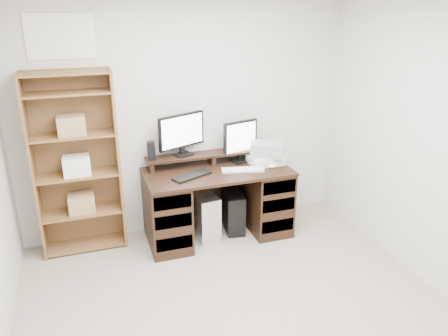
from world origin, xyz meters
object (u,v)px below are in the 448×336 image
monitor_wide (182,132)px  monitor_small (240,140)px  desk (218,202)px  tower_black (233,210)px  bookshelf (76,163)px  tower_silver (202,214)px  printer (266,160)px

monitor_wide → monitor_small: 0.64m
desk → monitor_small: size_ratio=3.36×
monitor_small → tower_black: size_ratio=0.96×
monitor_small → bookshelf: bookshelf is taller
desk → tower_silver: bearing=161.1°
monitor_wide → printer: monitor_wide is taller
printer → tower_silver: size_ratio=0.72×
monitor_small → tower_silver: bearing=-179.7°
desk → tower_black: desk is taller
tower_silver → tower_black: 0.36m
bookshelf → tower_black: bearing=-5.0°
tower_silver → monitor_small: bearing=7.0°
monitor_small → printer: (0.23, -0.16, -0.20)m
desk → tower_black: (0.20, 0.08, -0.17)m
monitor_small → tower_black: monitor_small is taller
printer → bookshelf: (-1.91, 0.19, 0.12)m
monitor_small → bookshelf: (-1.68, 0.04, -0.08)m
desk → monitor_wide: 0.82m
tower_silver → tower_black: tower_silver is taller
monitor_small → printer: 0.34m
printer → bookshelf: 1.92m
monitor_wide → bookshelf: (-1.06, -0.03, -0.20)m
monitor_wide → bookshelf: 1.07m
monitor_small → monitor_wide: bearing=159.3°
desk → bookshelf: 1.48m
monitor_small → printer: monitor_small is taller
printer → tower_black: 0.67m
tower_silver → tower_black: size_ratio=1.06×
desk → tower_black: size_ratio=3.24×
tower_black → printer: bearing=-1.3°
desk → monitor_wide: size_ratio=2.90×
desk → bookshelf: bookshelf is taller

